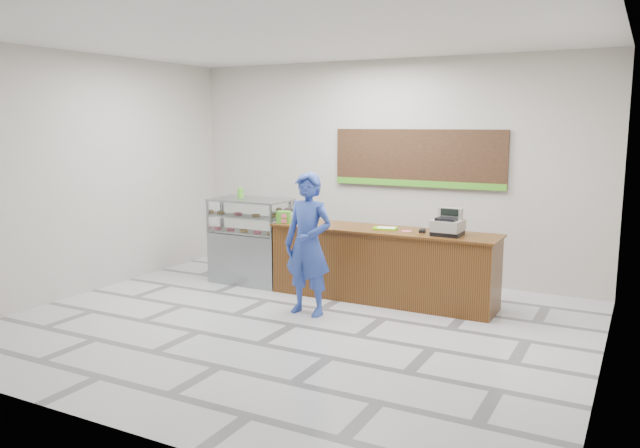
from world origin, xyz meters
The scene contains 16 objects.
floor centered at (0.00, 0.00, 0.00)m, with size 7.00×7.00×0.00m, color silver.
back_wall centered at (0.00, 3.00, 1.75)m, with size 7.00×7.00×0.00m, color #BBB5AC.
ceiling centered at (0.00, 0.00, 3.50)m, with size 7.00×7.00×0.00m, color silver.
sales_counter centered at (0.55, 1.55, 0.52)m, with size 3.26×0.76×1.03m.
display_case centered at (-1.67, 1.55, 0.68)m, with size 1.22×0.72×1.33m.
menu_board centered at (0.55, 2.96, 1.93)m, with size 2.80×0.06×0.90m.
cash_register centered at (1.49, 1.51, 1.16)m, with size 0.39×0.41×0.35m.
card_terminal centered at (1.13, 1.55, 1.05)m, with size 0.08×0.16×0.04m, color black.
serving_tray centered at (0.58, 1.58, 1.04)m, with size 0.37×0.31×0.02m.
napkin_box centered at (-0.95, 1.70, 1.09)m, with size 0.13×0.13×0.11m, color white.
straw_cup centered at (-0.65, 1.62, 1.09)m, with size 0.08×0.08×0.12m, color silver.
promo_box centered at (-0.95, 1.36, 1.12)m, with size 0.20×0.13×0.18m, color #4AA124.
donut_decal centered at (0.91, 1.53, 1.03)m, with size 0.14×0.14×0.00m, color #FA5977.
green_cup_left centered at (-2.00, 1.74, 1.40)m, with size 0.09×0.09×0.14m, color #4AA124.
green_cup_right centered at (-1.91, 1.63, 1.40)m, with size 0.08×0.08×0.13m, color #4AA124.
customer centered at (-0.07, 0.51, 0.94)m, with size 0.68×0.45×1.87m, color #2C44A2.
Camera 1 is at (3.80, -6.46, 2.50)m, focal length 35.00 mm.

